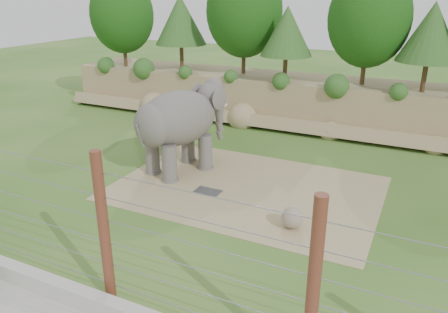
% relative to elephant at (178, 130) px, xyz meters
% --- Properties ---
extents(ground, '(90.00, 90.00, 0.00)m').
position_rel_elephant_xyz_m(ground, '(2.77, -3.38, -1.81)').
color(ground, '#2B5F18').
rests_on(ground, ground).
extents(back_embankment, '(30.00, 5.52, 8.77)m').
position_rel_elephant_xyz_m(back_embankment, '(3.36, 9.30, 2.15)').
color(back_embankment, tan).
rests_on(back_embankment, ground).
extents(dirt_patch, '(10.00, 7.00, 0.02)m').
position_rel_elephant_xyz_m(dirt_patch, '(3.27, -0.38, -1.80)').
color(dirt_patch, tan).
rests_on(dirt_patch, ground).
extents(drain_grate, '(1.00, 0.60, 0.03)m').
position_rel_elephant_xyz_m(drain_grate, '(2.07, -1.34, -1.78)').
color(drain_grate, '#262628').
rests_on(drain_grate, dirt_patch).
extents(elephant, '(3.36, 4.86, 3.62)m').
position_rel_elephant_xyz_m(elephant, '(0.00, 0.00, 0.00)').
color(elephant, '#5D5954').
rests_on(elephant, ground).
extents(stone_ball, '(0.71, 0.71, 0.71)m').
position_rel_elephant_xyz_m(stone_ball, '(5.77, -2.53, -1.44)').
color(stone_ball, gray).
rests_on(stone_ball, dirt_patch).
extents(retaining_wall, '(26.00, 0.35, 0.50)m').
position_rel_elephant_xyz_m(retaining_wall, '(2.77, -8.38, -1.56)').
color(retaining_wall, '#ABA79F').
rests_on(retaining_wall, ground).
extents(barrier_fence, '(20.26, 0.26, 4.00)m').
position_rel_elephant_xyz_m(barrier_fence, '(2.77, -7.88, 0.19)').
color(barrier_fence, '#5A2B1A').
rests_on(barrier_fence, ground).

